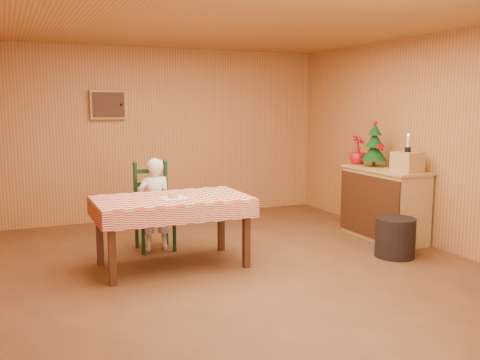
% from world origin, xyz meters
% --- Properties ---
extents(ground, '(6.00, 6.00, 0.00)m').
position_xyz_m(ground, '(0.00, 0.00, 0.00)').
color(ground, brown).
rests_on(ground, ground).
extents(cabin_walls, '(5.10, 6.05, 2.65)m').
position_xyz_m(cabin_walls, '(-0.00, 0.53, 1.83)').
color(cabin_walls, '#C58147').
rests_on(cabin_walls, ground).
extents(dining_table, '(1.66, 0.96, 0.77)m').
position_xyz_m(dining_table, '(-0.70, 0.45, 0.69)').
color(dining_table, '#462312').
rests_on(dining_table, ground).
extents(ladder_chair, '(0.44, 0.40, 1.08)m').
position_xyz_m(ladder_chair, '(-0.70, 1.24, 0.50)').
color(ladder_chair, black).
rests_on(ladder_chair, ground).
extents(seated_child, '(0.41, 0.27, 1.12)m').
position_xyz_m(seated_child, '(-0.70, 1.18, 0.56)').
color(seated_child, white).
rests_on(seated_child, ground).
extents(napkin, '(0.29, 0.29, 0.00)m').
position_xyz_m(napkin, '(-0.70, 0.40, 0.77)').
color(napkin, white).
rests_on(napkin, dining_table).
extents(donut, '(0.12, 0.12, 0.04)m').
position_xyz_m(donut, '(-0.70, 0.40, 0.79)').
color(donut, '#D5914C').
rests_on(donut, napkin).
extents(shelf_unit, '(0.54, 1.24, 0.93)m').
position_xyz_m(shelf_unit, '(2.20, 0.51, 0.47)').
color(shelf_unit, tan).
rests_on(shelf_unit, ground).
extents(crate, '(0.35, 0.35, 0.25)m').
position_xyz_m(crate, '(2.21, 0.11, 1.06)').
color(crate, tan).
rests_on(crate, shelf_unit).
extents(christmas_tree, '(0.34, 0.34, 0.62)m').
position_xyz_m(christmas_tree, '(2.21, 0.76, 1.21)').
color(christmas_tree, '#462312').
rests_on(christmas_tree, shelf_unit).
extents(flower_arrangement, '(0.29, 0.29, 0.40)m').
position_xyz_m(flower_arrangement, '(2.16, 1.06, 1.13)').
color(flower_arrangement, '#AE1017').
rests_on(flower_arrangement, shelf_unit).
extents(candle_set, '(0.07, 0.07, 0.22)m').
position_xyz_m(candle_set, '(2.21, 0.11, 1.24)').
color(candle_set, black).
rests_on(candle_set, crate).
extents(storage_bin, '(0.50, 0.50, 0.46)m').
position_xyz_m(storage_bin, '(1.78, -0.24, 0.23)').
color(storage_bin, black).
rests_on(storage_bin, ground).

